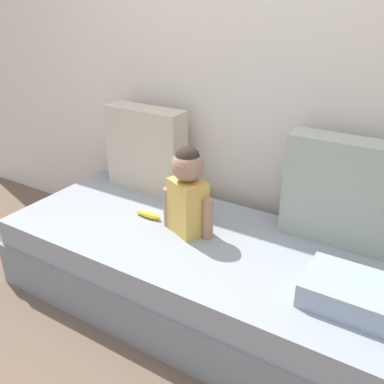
{
  "coord_description": "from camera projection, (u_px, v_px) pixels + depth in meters",
  "views": [
    {
      "loc": [
        0.94,
        -1.6,
        1.58
      ],
      "look_at": [
        -0.04,
        0.0,
        0.68
      ],
      "focal_mm": 39.25,
      "sensor_mm": 36.0,
      "label": 1
    }
  ],
  "objects": [
    {
      "name": "throw_pillow_right",
      "position": [
        340.0,
        192.0,
        2.04
      ],
      "size": [
        0.54,
        0.16,
        0.54
      ],
      "primitive_type": "cube",
      "color": "#99A393",
      "rests_on": "couch"
    },
    {
      "name": "banana",
      "position": [
        148.0,
        214.0,
        2.35
      ],
      "size": [
        0.17,
        0.05,
        0.04
      ],
      "primitive_type": "ellipsoid",
      "rotation": [
        0.0,
        0.0,
        -0.03
      ],
      "color": "yellow",
      "rests_on": "couch"
    },
    {
      "name": "ground_plane",
      "position": [
        198.0,
        302.0,
        2.36
      ],
      "size": [
        12.0,
        12.0,
        0.0
      ],
      "primitive_type": "plane",
      "color": "brown"
    },
    {
      "name": "back_wall",
      "position": [
        254.0,
        76.0,
        2.3
      ],
      "size": [
        5.35,
        0.1,
        2.31
      ],
      "primitive_type": "cube",
      "color": "silver",
      "rests_on": "ground"
    },
    {
      "name": "throw_pillow_left",
      "position": [
        146.0,
        149.0,
        2.61
      ],
      "size": [
        0.52,
        0.16,
        0.52
      ],
      "primitive_type": "cube",
      "color": "#C1B29E",
      "rests_on": "couch"
    },
    {
      "name": "folded_blanket",
      "position": [
        354.0,
        294.0,
        1.68
      ],
      "size": [
        0.4,
        0.28,
        0.11
      ],
      "primitive_type": "cube",
      "color": "#8E9EB2",
      "rests_on": "couch"
    },
    {
      "name": "toddler",
      "position": [
        188.0,
        190.0,
        2.12
      ],
      "size": [
        0.3,
        0.21,
        0.47
      ],
      "color": "gold",
      "rests_on": "couch"
    },
    {
      "name": "couch",
      "position": [
        198.0,
        271.0,
        2.26
      ],
      "size": [
        2.15,
        0.9,
        0.43
      ],
      "color": "gray",
      "rests_on": "ground"
    }
  ]
}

